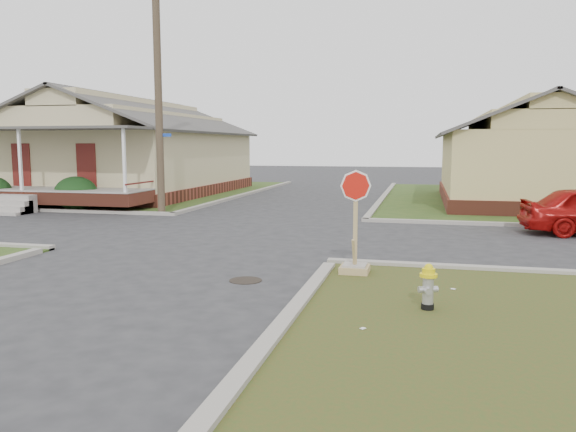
# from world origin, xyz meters

# --- Properties ---
(ground) EXTENTS (120.00, 120.00, 0.00)m
(ground) POSITION_xyz_m (0.00, 0.00, 0.00)
(ground) COLOR #2B2B2E
(ground) RESTS_ON ground
(verge_far_left) EXTENTS (19.00, 19.00, 0.05)m
(verge_far_left) POSITION_xyz_m (-13.00, 18.00, 0.03)
(verge_far_left) COLOR #294619
(verge_far_left) RESTS_ON ground
(curbs) EXTENTS (80.00, 40.00, 0.12)m
(curbs) POSITION_xyz_m (0.00, 5.00, 0.00)
(curbs) COLOR #9A948B
(curbs) RESTS_ON ground
(manhole) EXTENTS (0.64, 0.64, 0.01)m
(manhole) POSITION_xyz_m (2.20, -0.50, 0.01)
(manhole) COLOR black
(manhole) RESTS_ON ground
(corner_house) EXTENTS (10.10, 15.50, 5.30)m
(corner_house) POSITION_xyz_m (-10.00, 16.68, 2.28)
(corner_house) COLOR brown
(corner_house) RESTS_ON ground
(side_house_yellow) EXTENTS (7.60, 11.60, 4.70)m
(side_house_yellow) POSITION_xyz_m (10.00, 16.50, 2.19)
(side_house_yellow) COLOR brown
(side_house_yellow) RESTS_ON ground
(utility_pole) EXTENTS (1.80, 0.28, 9.00)m
(utility_pole) POSITION_xyz_m (-4.20, 8.90, 4.66)
(utility_pole) COLOR #403025
(utility_pole) RESTS_ON ground
(fire_hydrant) EXTENTS (0.27, 0.27, 0.73)m
(fire_hydrant) POSITION_xyz_m (5.63, -1.81, 0.45)
(fire_hydrant) COLOR black
(fire_hydrant) RESTS_ON ground
(stop_sign) EXTENTS (0.59, 0.58, 2.08)m
(stop_sign) POSITION_xyz_m (4.20, 0.48, 0.50)
(stop_sign) COLOR tan
(stop_sign) RESTS_ON ground
(hedge_right) EXTENTS (1.62, 1.33, 1.24)m
(hedge_right) POSITION_xyz_m (-8.25, 9.44, 0.67)
(hedge_right) COLOR black
(hedge_right) RESTS_ON verge_far_left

